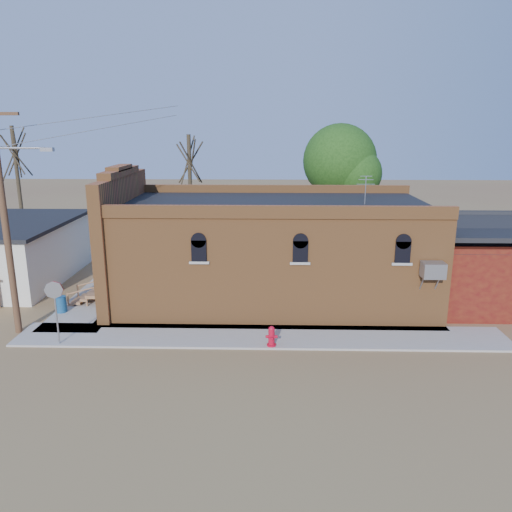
{
  "coord_description": "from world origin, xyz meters",
  "views": [
    {
      "loc": [
        1.74,
        -17.05,
        7.98
      ],
      "look_at": [
        1.2,
        4.27,
        2.4
      ],
      "focal_mm": 35.0,
      "sensor_mm": 36.0,
      "label": 1
    }
  ],
  "objects_px": {
    "utility_pole": "(5,214)",
    "stop_sign": "(54,296)",
    "trash_barrel": "(61,304)",
    "fire_hydrant": "(271,336)",
    "brick_bar": "(266,251)"
  },
  "relations": [
    {
      "from": "utility_pole",
      "to": "stop_sign",
      "type": "bearing_deg",
      "value": -30.02
    },
    {
      "from": "fire_hydrant",
      "to": "trash_barrel",
      "type": "distance_m",
      "value": 9.74
    },
    {
      "from": "brick_bar",
      "to": "stop_sign",
      "type": "height_order",
      "value": "brick_bar"
    },
    {
      "from": "brick_bar",
      "to": "fire_hydrant",
      "type": "height_order",
      "value": "brick_bar"
    },
    {
      "from": "utility_pole",
      "to": "brick_bar",
      "type": "bearing_deg",
      "value": 23.69
    },
    {
      "from": "utility_pole",
      "to": "fire_hydrant",
      "type": "bearing_deg",
      "value": -6.85
    },
    {
      "from": "brick_bar",
      "to": "trash_barrel",
      "type": "height_order",
      "value": "brick_bar"
    },
    {
      "from": "utility_pole",
      "to": "trash_barrel",
      "type": "relative_size",
      "value": 12.78
    },
    {
      "from": "stop_sign",
      "to": "trash_barrel",
      "type": "relative_size",
      "value": 3.47
    },
    {
      "from": "utility_pole",
      "to": "fire_hydrant",
      "type": "height_order",
      "value": "utility_pole"
    },
    {
      "from": "stop_sign",
      "to": "trash_barrel",
      "type": "bearing_deg",
      "value": 122.52
    },
    {
      "from": "utility_pole",
      "to": "trash_barrel",
      "type": "xyz_separation_m",
      "value": [
        0.84,
        2.05,
        -4.34
      ]
    },
    {
      "from": "fire_hydrant",
      "to": "stop_sign",
      "type": "distance_m",
      "value": 8.09
    },
    {
      "from": "stop_sign",
      "to": "trash_barrel",
      "type": "height_order",
      "value": "stop_sign"
    },
    {
      "from": "fire_hydrant",
      "to": "trash_barrel",
      "type": "relative_size",
      "value": 1.1
    }
  ]
}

